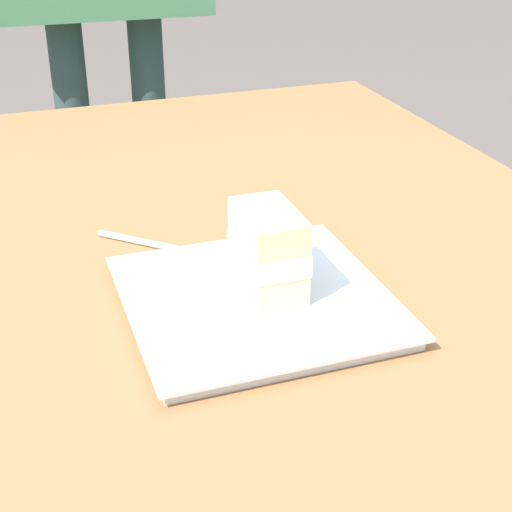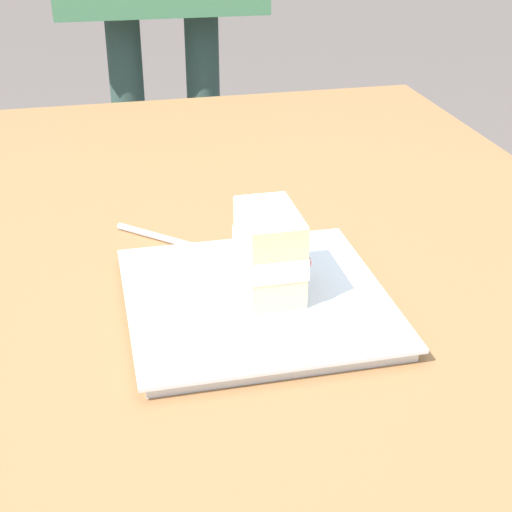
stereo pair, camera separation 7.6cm
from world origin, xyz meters
name	(u,v)px [view 2 (the right image)]	position (x,y,z in m)	size (l,w,h in m)	color
patio_table	(259,357)	(0.00, 0.00, 0.67)	(1.44, 0.94, 0.77)	olive
dessert_plate	(256,301)	(-0.05, 0.02, 0.77)	(0.26, 0.26, 0.02)	white
cake_slice	(273,251)	(-0.05, 0.00, 0.83)	(0.09, 0.06, 0.09)	beige
dessert_fork	(184,244)	(0.10, 0.07, 0.77)	(0.13, 0.13, 0.01)	silver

